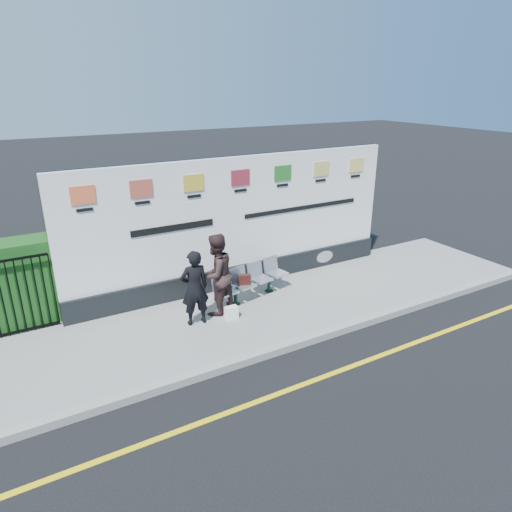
{
  "coord_description": "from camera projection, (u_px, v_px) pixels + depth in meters",
  "views": [
    {
      "loc": [
        -4.09,
        -5.01,
        4.64
      ],
      "look_at": [
        0.27,
        2.66,
        1.25
      ],
      "focal_mm": 32.0,
      "sensor_mm": 36.0,
      "label": 1
    }
  ],
  "objects": [
    {
      "name": "handbag_brown",
      "position": [
        244.0,
        280.0,
        9.85
      ],
      "size": [
        0.3,
        0.2,
        0.22
      ],
      "primitive_type": "cube",
      "rotation": [
        0.0,
        0.0,
        -0.31
      ],
      "color": "black",
      "rests_on": "bench"
    },
    {
      "name": "woman_right",
      "position": [
        216.0,
        274.0,
        9.24
      ],
      "size": [
        1.01,
        0.9,
        1.71
      ],
      "primitive_type": "imported",
      "rotation": [
        0.0,
        0.0,
        3.5
      ],
      "color": "#342222",
      "rests_on": "pavement"
    },
    {
      "name": "bench",
      "position": [
        253.0,
        289.0,
        10.12
      ],
      "size": [
        1.94,
        0.88,
        0.4
      ],
      "primitive_type": null,
      "rotation": [
        0.0,
        0.0,
        0.21
      ],
      "color": "#AEB0B7",
      "rests_on": "pavement"
    },
    {
      "name": "yellow_line",
      "position": [
        321.0,
        378.0,
        7.62
      ],
      "size": [
        14.0,
        0.1,
        0.01
      ],
      "primitive_type": "cube",
      "color": "yellow",
      "rests_on": "ground"
    },
    {
      "name": "billboard",
      "position": [
        239.0,
        231.0,
        10.47
      ],
      "size": [
        8.0,
        0.3,
        3.0
      ],
      "color": "black",
      "rests_on": "pavement"
    },
    {
      "name": "pavement",
      "position": [
        249.0,
        313.0,
        9.63
      ],
      "size": [
        14.0,
        3.0,
        0.12
      ],
      "primitive_type": "cube",
      "color": "gray",
      "rests_on": "ground"
    },
    {
      "name": "woman_left",
      "position": [
        195.0,
        288.0,
        8.84
      ],
      "size": [
        0.59,
        0.41,
        1.54
      ],
      "primitive_type": "imported",
      "rotation": [
        0.0,
        0.0,
        3.07
      ],
      "color": "black",
      "rests_on": "pavement"
    },
    {
      "name": "ground",
      "position": [
        321.0,
        378.0,
        7.62
      ],
      "size": [
        80.0,
        80.0,
        0.0
      ],
      "primitive_type": "plane",
      "color": "black"
    },
    {
      "name": "carrier_bag_white",
      "position": [
        231.0,
        313.0,
        9.25
      ],
      "size": [
        0.26,
        0.16,
        0.26
      ],
      "primitive_type": "cube",
      "color": "white",
      "rests_on": "pavement"
    },
    {
      "name": "kerb",
      "position": [
        288.0,
        346.0,
        8.4
      ],
      "size": [
        14.0,
        0.18,
        0.14
      ],
      "primitive_type": "cube",
      "color": "gray",
      "rests_on": "ground"
    }
  ]
}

